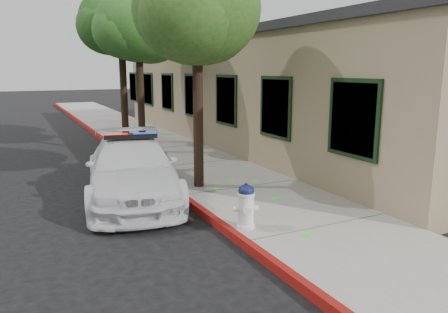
% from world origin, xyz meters
% --- Properties ---
extents(ground, '(120.00, 120.00, 0.00)m').
position_xyz_m(ground, '(0.00, 0.00, 0.00)').
color(ground, black).
rests_on(ground, ground).
extents(sidewalk, '(3.20, 60.00, 0.15)m').
position_xyz_m(sidewalk, '(1.60, 3.00, 0.07)').
color(sidewalk, gray).
rests_on(sidewalk, ground).
extents(red_curb, '(0.14, 60.00, 0.16)m').
position_xyz_m(red_curb, '(0.06, 3.00, 0.08)').
color(red_curb, maroon).
rests_on(red_curb, ground).
extents(clapboard_building, '(7.30, 20.89, 4.24)m').
position_xyz_m(clapboard_building, '(6.69, 9.00, 2.13)').
color(clapboard_building, '#917E5F').
rests_on(clapboard_building, ground).
extents(police_car, '(2.91, 5.19, 1.54)m').
position_xyz_m(police_car, '(-0.90, 3.73, 0.71)').
color(police_car, silver).
rests_on(police_car, ground).
extents(fire_hydrant, '(0.47, 0.41, 0.82)m').
position_xyz_m(fire_hydrant, '(0.35, 0.56, 0.56)').
color(fire_hydrant, white).
rests_on(fire_hydrant, sidewalk).
extents(street_tree_near, '(2.97, 2.97, 5.40)m').
position_xyz_m(street_tree_near, '(0.71, 3.55, 4.18)').
color(street_tree_near, black).
rests_on(street_tree_near, sidewalk).
extents(street_tree_mid, '(3.10, 2.86, 5.46)m').
position_xyz_m(street_tree_mid, '(0.72, 8.57, 4.27)').
color(street_tree_mid, black).
rests_on(street_tree_mid, sidewalk).
extents(street_tree_far, '(3.42, 3.13, 5.91)m').
position_xyz_m(street_tree_far, '(0.72, 10.90, 4.60)').
color(street_tree_far, black).
rests_on(street_tree_far, sidewalk).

